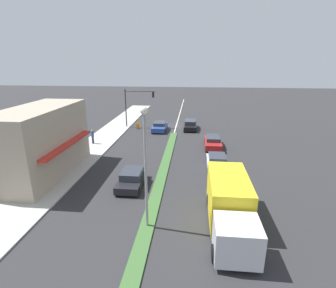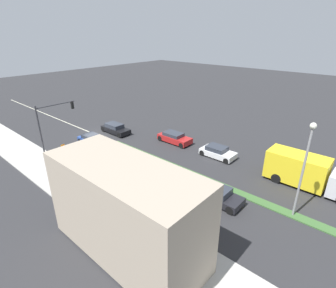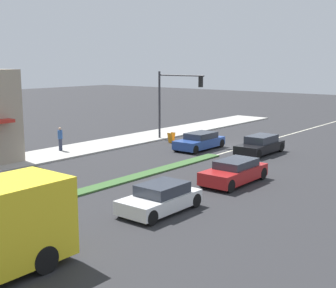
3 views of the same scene
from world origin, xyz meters
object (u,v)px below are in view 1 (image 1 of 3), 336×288
(traffic_signal_main, at_px, (135,102))
(van_white, at_px, (217,162))
(suv_black, at_px, (190,125))
(coupe_blue, at_px, (160,126))
(pedestrian, at_px, (93,136))
(warning_aframe_sign, at_px, (138,126))
(delivery_truck, at_px, (230,204))
(sedan_dark, at_px, (132,179))
(hatchback_red, at_px, (213,142))
(street_lamp, at_px, (145,154))

(traffic_signal_main, distance_m, van_white, 18.96)
(suv_black, relative_size, coupe_blue, 1.02)
(traffic_signal_main, distance_m, pedestrian, 10.02)
(warning_aframe_sign, relative_size, coupe_blue, 0.19)
(delivery_truck, distance_m, sedan_dark, 8.64)
(suv_black, bearing_deg, traffic_signal_main, -3.14)
(sedan_dark, bearing_deg, pedestrian, -55.10)
(traffic_signal_main, bearing_deg, hatchback_red, 141.94)
(warning_aframe_sign, bearing_deg, pedestrian, 64.78)
(van_white, height_order, hatchback_red, hatchback_red)
(sedan_dark, height_order, van_white, sedan_dark)
(sedan_dark, relative_size, hatchback_red, 0.92)
(sedan_dark, height_order, coupe_blue, sedan_dark)
(street_lamp, xyz_separation_m, delivery_truck, (-5.00, -0.63, -3.31))
(street_lamp, relative_size, pedestrian, 4.29)
(traffic_signal_main, bearing_deg, suv_black, 176.86)
(warning_aframe_sign, xyz_separation_m, delivery_truck, (-10.60, 23.23, 1.04))
(traffic_signal_main, height_order, delivery_truck, traffic_signal_main)
(pedestrian, relative_size, coupe_blue, 0.40)
(delivery_truck, distance_m, coupe_blue, 23.53)
(street_lamp, height_order, suv_black, street_lamp)
(pedestrian, bearing_deg, coupe_blue, -134.71)
(street_lamp, relative_size, coupe_blue, 1.71)
(street_lamp, bearing_deg, sedan_dark, -67.56)
(van_white, xyz_separation_m, suv_black, (2.80, -14.54, 0.03))
(sedan_dark, relative_size, suv_black, 0.91)
(traffic_signal_main, height_order, sedan_dark, traffic_signal_main)
(suv_black, distance_m, coupe_blue, 4.57)
(traffic_signal_main, height_order, street_lamp, street_lamp)
(sedan_dark, distance_m, hatchback_red, 12.88)
(pedestrian, bearing_deg, street_lamp, 121.01)
(traffic_signal_main, xyz_separation_m, van_white, (-11.12, 14.99, -3.29))
(pedestrian, xyz_separation_m, sedan_dark, (-7.24, 10.38, -0.40))
(pedestrian, bearing_deg, hatchback_red, -178.79)
(sedan_dark, bearing_deg, warning_aframe_sign, -79.61)
(coupe_blue, xyz_separation_m, hatchback_red, (-7.20, 7.01, 0.02))
(sedan_dark, bearing_deg, traffic_signal_main, -78.56)
(traffic_signal_main, relative_size, van_white, 1.44)
(warning_aframe_sign, distance_m, coupe_blue, 3.51)
(warning_aframe_sign, bearing_deg, van_white, 126.85)
(warning_aframe_sign, relative_size, suv_black, 0.19)
(street_lamp, height_order, hatchback_red, street_lamp)
(suv_black, bearing_deg, van_white, 100.90)
(traffic_signal_main, height_order, pedestrian, traffic_signal_main)
(suv_black, bearing_deg, coupe_blue, 15.80)
(delivery_truck, height_order, hatchback_red, delivery_truck)
(traffic_signal_main, xyz_separation_m, pedestrian, (3.31, 9.01, -2.87))
(pedestrian, relative_size, warning_aframe_sign, 2.05)
(delivery_truck, bearing_deg, hatchback_red, -90.00)
(suv_black, bearing_deg, delivery_truck, 96.76)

